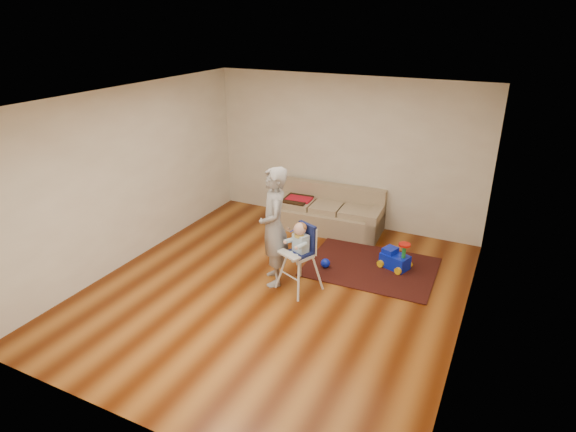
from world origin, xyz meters
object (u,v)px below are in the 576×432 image
at_px(sofa, 327,209).
at_px(ride_on_toy, 396,254).
at_px(side_table, 296,211).
at_px(high_chair, 300,258).
at_px(adult, 274,227).
at_px(toy_ball, 325,263).

bearing_deg(sofa, ride_on_toy, -34.67).
bearing_deg(side_table, sofa, 5.19).
distance_m(sofa, high_chair, 2.15).
height_order(side_table, high_chair, high_chair).
bearing_deg(adult, ride_on_toy, 95.61).
height_order(sofa, adult, adult).
bearing_deg(ride_on_toy, side_table, 177.05).
distance_m(side_table, ride_on_toy, 2.28).
distance_m(sofa, adult, 2.14).
relative_size(sofa, side_table, 3.92).
xyz_separation_m(ride_on_toy, toy_ball, (-0.96, -0.47, -0.16)).
relative_size(sofa, toy_ball, 13.85).
bearing_deg(adult, toy_ball, 110.04).
height_order(side_table, toy_ball, side_table).
bearing_deg(side_table, toy_ball, -49.58).
bearing_deg(side_table, adult, -73.19).
height_order(toy_ball, high_chair, high_chair).
height_order(ride_on_toy, adult, adult).
relative_size(side_table, adult, 0.29).
bearing_deg(ride_on_toy, adult, -122.82).
relative_size(sofa, adult, 1.15).
relative_size(sofa, ride_on_toy, 4.40).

